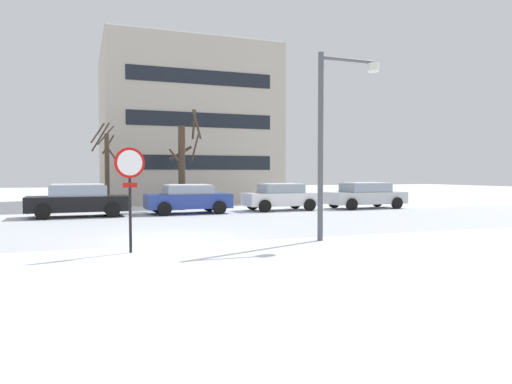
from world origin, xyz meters
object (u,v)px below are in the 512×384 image
(street_lamp, at_px, (332,125))
(parked_car_silver, at_px, (365,195))
(parked_car_white, at_px, (281,197))
(stop_sign, at_px, (130,179))
(parked_car_blue, at_px, (188,198))
(parked_car_black, at_px, (78,200))

(street_lamp, relative_size, parked_car_silver, 1.20)
(parked_car_white, xyz_separation_m, parked_car_silver, (5.06, -0.27, 0.01))
(stop_sign, height_order, street_lamp, street_lamp)
(street_lamp, relative_size, parked_car_blue, 1.32)
(street_lamp, relative_size, parked_car_black, 1.23)
(street_lamp, bearing_deg, parked_car_black, 123.49)
(parked_car_blue, bearing_deg, parked_car_silver, -0.10)
(parked_car_white, bearing_deg, parked_car_black, -178.15)
(parked_car_white, relative_size, parked_car_silver, 0.87)
(stop_sign, distance_m, parked_car_silver, 17.75)
(street_lamp, xyz_separation_m, parked_car_silver, (8.12, 10.72, -2.63))
(parked_car_silver, bearing_deg, parked_car_black, -179.80)
(street_lamp, bearing_deg, parked_car_silver, 52.85)
(parked_car_blue, bearing_deg, stop_sign, -109.05)
(street_lamp, height_order, parked_car_white, street_lamp)
(parked_car_blue, bearing_deg, street_lamp, -79.46)
(parked_car_white, distance_m, parked_car_silver, 5.06)
(stop_sign, bearing_deg, parked_car_white, 51.79)
(parked_car_black, distance_m, parked_car_blue, 5.06)
(parked_car_silver, bearing_deg, parked_car_white, 176.91)
(parked_car_blue, xyz_separation_m, parked_car_silver, (10.12, -0.02, 0.01))
(parked_car_blue, relative_size, parked_car_white, 1.04)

